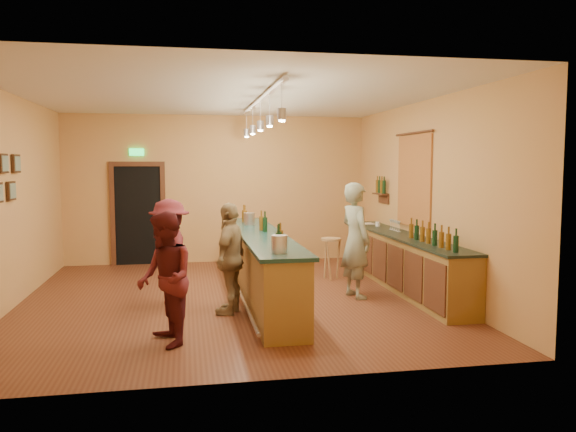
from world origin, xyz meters
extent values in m
plane|color=#572818|center=(0.00, 0.00, 0.00)|extent=(7.00, 7.00, 0.00)
cube|color=silver|center=(0.00, 0.00, 3.20)|extent=(6.50, 7.00, 0.02)
cube|color=tan|center=(0.00, 3.50, 1.60)|extent=(6.50, 0.02, 3.20)
cube|color=tan|center=(0.00, -3.50, 1.60)|extent=(6.50, 0.02, 3.20)
cube|color=tan|center=(-3.25, 0.00, 1.60)|extent=(0.02, 7.00, 3.20)
cube|color=tan|center=(3.25, 0.00, 1.60)|extent=(0.02, 7.00, 3.20)
cube|color=black|center=(-1.70, 3.48, 1.05)|extent=(0.95, 0.06, 2.10)
cube|color=#4D2817|center=(-2.22, 3.46, 1.05)|extent=(0.10, 0.08, 2.10)
cube|color=#4D2817|center=(-1.18, 3.46, 1.05)|extent=(0.10, 0.08, 2.10)
cube|color=#4D2817|center=(-1.70, 3.46, 2.15)|extent=(1.15, 0.08, 0.10)
cube|color=#19E54C|center=(-1.70, 3.45, 2.40)|extent=(0.30, 0.04, 0.15)
cube|color=maroon|center=(3.23, 0.40, 1.85)|extent=(0.03, 1.40, 1.60)
cube|color=#4D2817|center=(3.16, 1.90, 1.55)|extent=(0.16, 0.55, 0.03)
cube|color=#4D2817|center=(3.23, 1.90, 1.45)|extent=(0.03, 0.55, 0.18)
cube|color=olive|center=(2.97, 0.20, 0.45)|extent=(0.55, 4.50, 0.90)
cube|color=black|center=(2.97, 0.20, 0.92)|extent=(0.60, 4.55, 0.04)
cylinder|color=silver|center=(2.97, 1.50, 0.99)|extent=(0.09, 0.09, 0.09)
cube|color=silver|center=(2.94, 2.00, 0.95)|extent=(0.22, 0.30, 0.01)
cube|color=olive|center=(0.48, 0.00, 0.50)|extent=(0.60, 5.00, 1.00)
cube|color=#14322F|center=(0.48, 0.00, 1.02)|extent=(0.70, 5.10, 0.05)
cylinder|color=silver|center=(0.12, 0.00, 0.15)|extent=(0.05, 5.00, 0.05)
cylinder|color=silver|center=(0.43, -2.10, 1.16)|extent=(0.20, 0.20, 0.22)
cylinder|color=silver|center=(0.43, 1.20, 1.16)|extent=(0.20, 0.20, 0.22)
cube|color=silver|center=(0.48, 0.00, 3.14)|extent=(0.06, 4.60, 0.05)
cylinder|color=silver|center=(0.48, -2.00, 2.95)|extent=(0.01, 0.01, 0.35)
cylinder|color=#A5A5AD|center=(0.48, -2.00, 2.75)|extent=(0.11, 0.11, 0.14)
cylinder|color=#FFEABF|center=(0.48, -2.00, 2.67)|extent=(0.08, 0.08, 0.02)
cylinder|color=silver|center=(0.48, -1.00, 2.95)|extent=(0.01, 0.01, 0.35)
cylinder|color=#A5A5AD|center=(0.48, -1.00, 2.75)|extent=(0.11, 0.11, 0.14)
cylinder|color=#FFEABF|center=(0.48, -1.00, 2.67)|extent=(0.08, 0.08, 0.02)
cylinder|color=silver|center=(0.48, 0.00, 2.95)|extent=(0.01, 0.01, 0.35)
cylinder|color=#A5A5AD|center=(0.48, 0.00, 2.75)|extent=(0.11, 0.11, 0.14)
cylinder|color=#FFEABF|center=(0.48, 0.00, 2.67)|extent=(0.08, 0.08, 0.02)
cylinder|color=silver|center=(0.48, 1.00, 2.95)|extent=(0.01, 0.01, 0.35)
cylinder|color=#A5A5AD|center=(0.48, 1.00, 2.75)|extent=(0.11, 0.11, 0.14)
cylinder|color=#FFEABF|center=(0.48, 1.00, 2.67)|extent=(0.08, 0.08, 0.02)
cylinder|color=silver|center=(0.48, 2.00, 2.95)|extent=(0.01, 0.01, 0.35)
cylinder|color=#A5A5AD|center=(0.48, 2.00, 2.75)|extent=(0.11, 0.11, 0.14)
cylinder|color=#FFEABF|center=(0.48, 2.00, 2.67)|extent=(0.08, 0.08, 0.02)
imported|color=gray|center=(1.98, -0.26, 0.93)|extent=(0.59, 0.76, 1.85)
imported|color=#59191E|center=(-0.95, -2.20, 0.80)|extent=(0.79, 0.90, 1.59)
imported|color=#997A51|center=(-0.08, -0.89, 0.80)|extent=(0.74, 1.01, 1.60)
imported|color=#59191E|center=(-0.95, -0.25, 0.81)|extent=(0.75, 1.13, 1.62)
cylinder|color=#8F6240|center=(1.96, 1.20, 0.75)|extent=(0.37, 0.37, 0.04)
cylinder|color=#8F6240|center=(2.10, 1.20, 0.36)|extent=(0.04, 0.04, 0.73)
cylinder|color=#8F6240|center=(1.89, 1.33, 0.36)|extent=(0.04, 0.04, 0.73)
cylinder|color=#8F6240|center=(1.89, 1.08, 0.36)|extent=(0.04, 0.04, 0.73)
camera|label=1|loc=(-0.70, -8.84, 2.13)|focal=35.00mm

